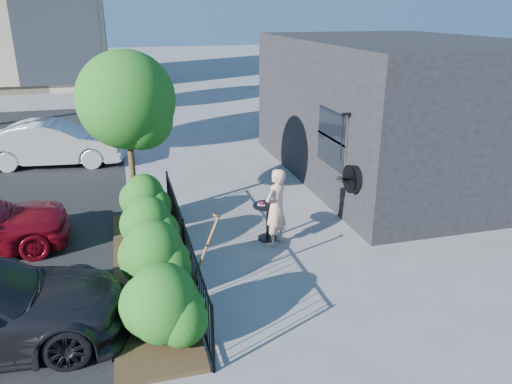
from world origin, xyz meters
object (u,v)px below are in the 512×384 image
object	(u,v)px
patio_tree	(130,106)
shovel	(204,258)
cafe_table	(268,215)
car_silver	(55,143)
woman	(276,207)

from	to	relation	value
patio_tree	shovel	size ratio (longest dim) A/B	2.58
patio_tree	cafe_table	bearing A→B (deg)	-33.86
patio_tree	cafe_table	distance (m)	3.92
shovel	cafe_table	bearing A→B (deg)	46.20
shovel	car_silver	size ratio (longest dim) A/B	0.35
patio_tree	car_silver	size ratio (longest dim) A/B	0.91
woman	shovel	xyz separation A→B (m)	(-1.81, -1.49, -0.18)
patio_tree	woman	bearing A→B (deg)	-37.00
patio_tree	car_silver	distance (m)	6.20
cafe_table	car_silver	distance (m)	8.76
patio_tree	car_silver	xyz separation A→B (m)	(-2.36, 5.35, -2.05)
patio_tree	woman	size ratio (longest dim) A/B	2.31
woman	car_silver	size ratio (longest dim) A/B	0.39
shovel	car_silver	bearing A→B (deg)	110.46
cafe_table	shovel	size ratio (longest dim) A/B	0.57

